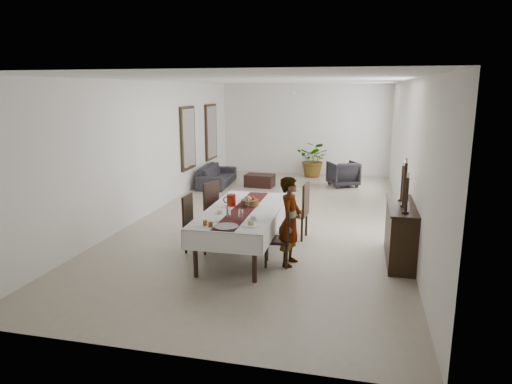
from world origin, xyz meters
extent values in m
cube|color=#AFA28B|center=(0.00, 0.00, 0.00)|extent=(6.00, 12.00, 0.00)
cube|color=white|center=(0.00, 0.00, 3.20)|extent=(6.00, 12.00, 0.02)
cube|color=white|center=(0.00, 6.00, 1.60)|extent=(6.00, 0.02, 3.20)
cube|color=white|center=(0.00, -6.00, 1.60)|extent=(6.00, 0.02, 3.20)
cube|color=white|center=(-3.00, 0.00, 1.60)|extent=(0.02, 12.00, 3.20)
cube|color=white|center=(3.00, 0.00, 1.60)|extent=(0.02, 12.00, 3.20)
cube|color=black|center=(-0.03, -2.53, 0.81)|extent=(1.16, 2.70, 0.06)
cylinder|color=black|center=(-0.50, -3.81, 0.39)|extent=(0.08, 0.08, 0.78)
cylinder|color=black|center=(0.48, -3.80, 0.39)|extent=(0.08, 0.08, 0.78)
cylinder|color=black|center=(-0.54, -1.26, 0.39)|extent=(0.08, 0.08, 0.78)
cylinder|color=black|center=(0.45, -1.25, 0.39)|extent=(0.08, 0.08, 0.78)
cube|color=silver|center=(-0.03, -2.53, 0.84)|extent=(1.36, 2.90, 0.01)
cube|color=white|center=(-0.68, -2.54, 0.68)|extent=(0.05, 2.88, 0.34)
cube|color=white|center=(0.63, -2.52, 0.68)|extent=(0.05, 2.88, 0.34)
cube|color=white|center=(-0.01, -3.97, 0.68)|extent=(1.32, 0.03, 0.34)
cube|color=silver|center=(-0.05, -1.09, 0.68)|extent=(1.32, 0.03, 0.34)
cube|color=#4E1716|center=(-0.03, -2.53, 0.85)|extent=(0.43, 2.80, 0.00)
cylinder|color=maroon|center=(-0.31, -2.37, 0.96)|extent=(0.17, 0.17, 0.22)
torus|color=maroon|center=(-0.41, -2.37, 0.96)|extent=(0.13, 0.02, 0.13)
cylinder|color=white|center=(0.12, -3.25, 0.95)|extent=(0.08, 0.08, 0.19)
cylinder|color=white|center=(-0.13, -3.15, 0.95)|extent=(0.08, 0.08, 0.19)
cylinder|color=white|center=(0.03, -2.47, 0.95)|extent=(0.08, 0.08, 0.19)
cylinder|color=silver|center=(0.32, -3.20, 0.88)|extent=(0.10, 0.10, 0.07)
cylinder|color=white|center=(0.32, -3.20, 0.86)|extent=(0.17, 0.17, 0.01)
cylinder|color=silver|center=(-0.36, -2.93, 0.88)|extent=(0.10, 0.10, 0.07)
cylinder|color=silver|center=(-0.36, -2.93, 0.86)|extent=(0.17, 0.17, 0.01)
cylinder|color=white|center=(0.35, -3.53, 0.86)|extent=(0.27, 0.27, 0.02)
sphere|color=tan|center=(0.35, -3.53, 0.89)|extent=(0.10, 0.10, 0.10)
cylinder|color=white|center=(-0.35, -3.37, 0.86)|extent=(0.27, 0.27, 0.02)
cylinder|color=white|center=(-0.39, -1.92, 0.86)|extent=(0.27, 0.27, 0.02)
cylinder|color=#46454A|center=(-0.01, -3.70, 0.86)|extent=(0.40, 0.40, 0.02)
cylinder|color=#984116|center=(-0.26, -3.74, 0.89)|extent=(0.07, 0.07, 0.08)
cylinder|color=#915315|center=(-0.37, -3.67, 0.89)|extent=(0.07, 0.07, 0.08)
cylinder|color=brown|center=(0.02, -2.25, 0.91)|extent=(0.34, 0.34, 0.11)
sphere|color=#A61019|center=(0.06, -2.23, 0.99)|extent=(0.10, 0.10, 0.10)
sphere|color=olive|center=(-0.02, -2.22, 0.99)|extent=(0.09, 0.09, 0.09)
sphere|color=gold|center=(0.02, -2.31, 0.99)|extent=(0.09, 0.09, 0.09)
cube|color=black|center=(0.68, -2.97, 0.45)|extent=(0.49, 0.49, 0.05)
cylinder|color=black|center=(0.88, -3.12, 0.21)|extent=(0.05, 0.05, 0.43)
cylinder|color=black|center=(0.83, -2.77, 0.21)|extent=(0.05, 0.05, 0.43)
cylinder|color=black|center=(0.53, -3.17, 0.21)|extent=(0.05, 0.05, 0.43)
cylinder|color=black|center=(0.48, -2.82, 0.21)|extent=(0.05, 0.05, 0.43)
cube|color=black|center=(0.87, -2.95, 0.74)|extent=(0.10, 0.43, 0.55)
cube|color=black|center=(0.76, -1.42, 0.51)|extent=(0.53, 0.53, 0.06)
cylinder|color=black|center=(0.94, -1.64, 0.24)|extent=(0.05, 0.05, 0.48)
cylinder|color=black|center=(0.98, -1.24, 0.24)|extent=(0.05, 0.05, 0.48)
cylinder|color=black|center=(0.55, -1.60, 0.24)|extent=(0.05, 0.05, 0.48)
cylinder|color=black|center=(0.59, -1.20, 0.24)|extent=(0.05, 0.05, 0.48)
cube|color=black|center=(0.99, -1.44, 0.84)|extent=(0.09, 0.49, 0.62)
cube|color=black|center=(-0.89, -2.62, 0.48)|extent=(0.46, 0.46, 0.05)
cylinder|color=black|center=(-1.07, -2.43, 0.22)|extent=(0.05, 0.05, 0.45)
cylinder|color=black|center=(-1.08, -2.80, 0.22)|extent=(0.05, 0.05, 0.45)
cylinder|color=black|center=(-0.70, -2.43, 0.22)|extent=(0.05, 0.05, 0.45)
cylinder|color=black|center=(-0.70, -2.81, 0.22)|extent=(0.05, 0.05, 0.45)
cube|color=black|center=(-1.10, -2.62, 0.79)|extent=(0.05, 0.46, 0.58)
cube|color=black|center=(-0.75, -1.73, 0.50)|extent=(0.62, 0.62, 0.05)
cylinder|color=black|center=(-0.87, -1.47, 0.24)|extent=(0.06, 0.06, 0.48)
cylinder|color=black|center=(-1.00, -1.85, 0.24)|extent=(0.06, 0.06, 0.48)
cylinder|color=black|center=(-0.50, -1.61, 0.24)|extent=(0.06, 0.06, 0.48)
cylinder|color=black|center=(-0.63, -1.98, 0.24)|extent=(0.06, 0.06, 0.48)
cube|color=black|center=(-0.95, -1.65, 0.83)|extent=(0.20, 0.47, 0.61)
imported|color=gray|center=(0.90, -2.89, 0.78)|extent=(0.45, 0.61, 1.56)
cube|color=black|center=(2.78, -2.26, 0.50)|extent=(0.44, 1.67, 1.00)
cube|color=black|center=(2.78, -2.26, 1.02)|extent=(0.49, 1.73, 0.03)
cylinder|color=black|center=(2.78, -2.87, 1.05)|extent=(0.11, 0.11, 0.03)
cylinder|color=black|center=(2.78, -2.87, 1.34)|extent=(0.06, 0.06, 0.56)
cylinder|color=white|center=(2.78, -2.87, 1.67)|extent=(0.04, 0.04, 0.09)
cylinder|color=black|center=(2.78, -2.42, 1.05)|extent=(0.11, 0.11, 0.03)
cylinder|color=black|center=(2.78, -2.42, 1.43)|extent=(0.06, 0.06, 0.72)
cylinder|color=beige|center=(2.78, -2.42, 1.83)|extent=(0.04, 0.04, 0.09)
cylinder|color=black|center=(2.78, -1.98, 1.05)|extent=(0.11, 0.11, 0.03)
cylinder|color=black|center=(2.78, -1.98, 1.37)|extent=(0.06, 0.06, 0.61)
cylinder|color=silver|center=(2.78, -1.98, 1.72)|extent=(0.04, 0.04, 0.09)
imported|color=#2B282E|center=(-2.45, 3.31, 0.31)|extent=(0.98, 2.20, 0.63)
imported|color=#272429|center=(1.49, 4.06, 0.39)|extent=(1.14, 1.15, 0.79)
cube|color=black|center=(-1.06, 3.38, 0.20)|extent=(0.92, 0.65, 0.39)
imported|color=#296026|center=(0.42, 5.45, 0.62)|extent=(1.36, 1.26, 1.24)
cube|color=black|center=(-2.96, 2.20, 1.60)|extent=(0.06, 1.05, 1.85)
cube|color=white|center=(-2.92, 2.20, 1.60)|extent=(0.01, 0.90, 1.70)
cube|color=black|center=(-2.96, 4.30, 1.60)|extent=(0.06, 1.05, 1.85)
cube|color=silver|center=(-2.92, 4.30, 1.60)|extent=(0.01, 0.90, 1.70)
cylinder|color=silver|center=(0.00, 3.00, 3.10)|extent=(0.04, 0.04, 0.20)
cylinder|color=silver|center=(0.00, 3.00, 2.90)|extent=(0.16, 0.16, 0.08)
cube|color=silver|center=(0.00, 3.35, 2.90)|extent=(0.10, 0.55, 0.01)
cube|color=silver|center=(0.00, 2.65, 2.90)|extent=(0.10, 0.55, 0.01)
cube|color=silver|center=(0.35, 3.00, 2.90)|extent=(0.55, 0.10, 0.01)
cube|color=silver|center=(-0.35, 3.00, 2.90)|extent=(0.55, 0.10, 0.01)
camera|label=1|loc=(2.05, -10.38, 3.00)|focal=32.00mm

